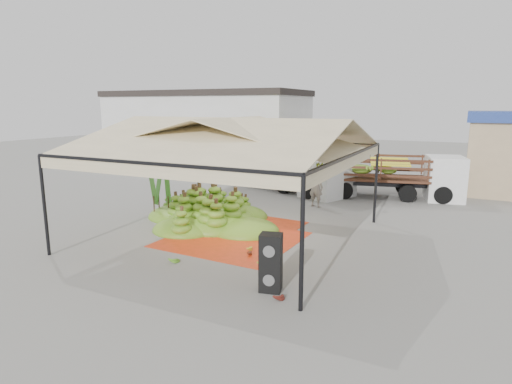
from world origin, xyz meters
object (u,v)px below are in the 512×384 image
at_px(truck_right, 401,172).
at_px(banana_heap, 212,208).
at_px(speaker_stack, 271,263).
at_px(truck_left, 295,162).
at_px(vendor, 316,187).

bearing_deg(truck_right, banana_heap, -138.03).
xyz_separation_m(speaker_stack, truck_right, (1.25, 12.43, 0.56)).
bearing_deg(truck_left, speaker_stack, -47.85).
distance_m(vendor, truck_left, 3.93).
bearing_deg(speaker_stack, truck_left, 95.40).
distance_m(banana_heap, speaker_stack, 6.20).
bearing_deg(truck_left, banana_heap, -69.03).
xyz_separation_m(vendor, truck_right, (3.07, 3.59, 0.38)).
height_order(banana_heap, truck_right, truck_right).
bearing_deg(vendor, banana_heap, 71.23).
bearing_deg(vendor, truck_left, -43.44).
relative_size(vendor, truck_left, 0.24).
bearing_deg(banana_heap, truck_left, 87.54).
xyz_separation_m(banana_heap, vendor, (2.58, 4.47, 0.24)).
bearing_deg(truck_left, truck_right, 27.94).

